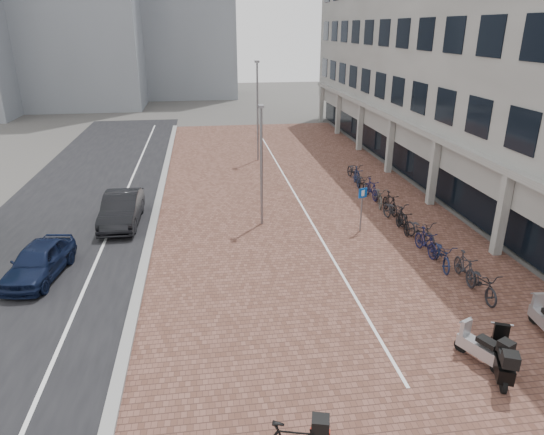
{
  "coord_description": "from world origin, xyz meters",
  "views": [
    {
      "loc": [
        -2.61,
        -12.29,
        8.55
      ],
      "look_at": [
        0.0,
        6.0,
        1.3
      ],
      "focal_mm": 32.16,
      "sensor_mm": 36.0,
      "label": 1
    }
  ],
  "objects_px": {
    "car_dark": "(122,209)",
    "scooter_back": "(481,346)",
    "car_navy": "(39,261)",
    "scooter_mid": "(503,357)",
    "parking_sign": "(362,204)"
  },
  "relations": [
    {
      "from": "scooter_back",
      "to": "car_navy",
      "type": "bearing_deg",
      "value": 128.73
    },
    {
      "from": "car_navy",
      "to": "scooter_mid",
      "type": "bearing_deg",
      "value": -20.2
    },
    {
      "from": "car_navy",
      "to": "scooter_mid",
      "type": "distance_m",
      "value": 15.39
    },
    {
      "from": "car_dark",
      "to": "scooter_back",
      "type": "xyz_separation_m",
      "value": [
        11.0,
        -11.79,
        -0.18
      ]
    },
    {
      "from": "car_navy",
      "to": "car_dark",
      "type": "distance_m",
      "value": 5.42
    },
    {
      "from": "car_navy",
      "to": "scooter_back",
      "type": "height_order",
      "value": "car_navy"
    },
    {
      "from": "car_navy",
      "to": "scooter_back",
      "type": "relative_size",
      "value": 2.39
    },
    {
      "from": "car_dark",
      "to": "scooter_mid",
      "type": "relative_size",
      "value": 2.45
    },
    {
      "from": "car_dark",
      "to": "scooter_back",
      "type": "height_order",
      "value": "car_dark"
    },
    {
      "from": "scooter_back",
      "to": "parking_sign",
      "type": "bearing_deg",
      "value": 68.48
    },
    {
      "from": "car_navy",
      "to": "parking_sign",
      "type": "distance_m",
      "value": 13.1
    },
    {
      "from": "car_dark",
      "to": "scooter_back",
      "type": "distance_m",
      "value": 16.13
    },
    {
      "from": "parking_sign",
      "to": "scooter_mid",
      "type": "bearing_deg",
      "value": -107.13
    },
    {
      "from": "car_navy",
      "to": "scooter_back",
      "type": "bearing_deg",
      "value": -18.74
    },
    {
      "from": "scooter_mid",
      "to": "scooter_back",
      "type": "relative_size",
      "value": 1.12
    }
  ]
}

